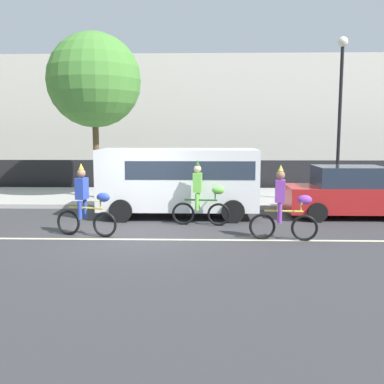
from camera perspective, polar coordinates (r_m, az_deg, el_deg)
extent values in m
plane|color=#38383A|center=(12.11, -7.48, -5.43)|extent=(80.00, 80.00, 0.00)
cube|color=beige|center=(11.63, -7.86, -5.97)|extent=(36.00, 0.14, 0.01)
cube|color=#ADAAA3|center=(18.44, -4.31, -0.63)|extent=(60.00, 5.00, 0.15)
cube|color=black|center=(21.23, -3.52, 2.18)|extent=(40.00, 0.08, 1.40)
cube|color=beige|center=(29.90, -5.79, 9.17)|extent=(28.00, 8.00, 7.05)
torus|color=black|center=(11.92, -11.03, -4.07)|extent=(0.67, 0.22, 0.67)
torus|color=black|center=(12.40, -15.42, -3.75)|extent=(0.67, 0.22, 0.67)
cylinder|color=gold|center=(12.07, -13.33, -1.98)|extent=(0.95, 0.26, 0.05)
cylinder|color=gold|center=(12.13, -13.97, -1.53)|extent=(0.04, 0.04, 0.18)
cylinder|color=gold|center=(11.87, -11.55, -1.53)|extent=(0.04, 0.04, 0.23)
cylinder|color=gold|center=(11.85, -11.57, -0.99)|extent=(0.14, 0.49, 0.03)
ellipsoid|color=#2D47B2|center=(11.80, -11.21, -0.67)|extent=(0.40, 0.28, 0.24)
cube|color=#2D47B2|center=(12.05, -13.82, 0.43)|extent=(0.31, 0.37, 0.56)
sphere|color=#9E7051|center=(12.01, -13.88, 2.33)|extent=(0.22, 0.22, 0.22)
cone|color=gold|center=(11.99, -13.91, 3.18)|extent=(0.14, 0.14, 0.16)
cylinder|color=#2D47B2|center=(12.01, -14.06, -2.25)|extent=(0.11, 0.11, 0.48)
cylinder|color=#2D47B2|center=(12.25, -13.43, -2.04)|extent=(0.11, 0.11, 0.48)
torus|color=black|center=(13.13, 3.40, -2.86)|extent=(0.67, 0.15, 0.67)
torus|color=black|center=(13.25, -1.13, -2.74)|extent=(0.67, 0.15, 0.67)
cylinder|color=#266626|center=(13.11, 1.13, -1.02)|extent=(0.97, 0.16, 0.05)
cylinder|color=#266626|center=(13.12, 0.48, -0.62)|extent=(0.04, 0.04, 0.18)
cylinder|color=#266626|center=(13.05, 2.96, -0.56)|extent=(0.04, 0.04, 0.23)
cylinder|color=#266626|center=(13.03, 2.97, -0.06)|extent=(0.09, 0.50, 0.03)
ellipsoid|color=#72CC4C|center=(13.02, 3.34, 0.24)|extent=(0.38, 0.24, 0.24)
cube|color=#72CC4C|center=(13.06, 0.70, 1.20)|extent=(0.28, 0.35, 0.56)
sphere|color=beige|center=(13.02, 0.70, 2.95)|extent=(0.22, 0.22, 0.22)
cone|color=#266626|center=(13.00, 0.71, 3.74)|extent=(0.14, 0.14, 0.16)
cylinder|color=#72CC4C|center=(12.99, 0.62, -1.28)|extent=(0.11, 0.11, 0.48)
cylinder|color=#72CC4C|center=(13.27, 0.78, -1.09)|extent=(0.11, 0.11, 0.48)
torus|color=black|center=(11.63, 14.10, -4.45)|extent=(0.67, 0.15, 0.67)
torus|color=black|center=(11.58, 8.90, -4.37)|extent=(0.67, 0.15, 0.67)
cylinder|color=#E5D84C|center=(11.52, 11.56, -2.39)|extent=(0.96, 0.17, 0.05)
cylinder|color=#E5D84C|center=(11.49, 10.83, -1.94)|extent=(0.04, 0.04, 0.18)
cylinder|color=#E5D84C|center=(11.53, 13.66, -1.87)|extent=(0.04, 0.04, 0.23)
cylinder|color=#E5D84C|center=(11.51, 13.68, -1.30)|extent=(0.09, 0.50, 0.03)
ellipsoid|color=purple|center=(11.51, 14.11, -0.97)|extent=(0.38, 0.24, 0.24)
cube|color=purple|center=(11.43, 11.13, 0.13)|extent=(0.28, 0.35, 0.56)
sphere|color=#9E7051|center=(11.39, 11.18, 2.13)|extent=(0.22, 0.22, 0.22)
cone|color=#E5D84C|center=(11.37, 11.20, 3.03)|extent=(0.14, 0.14, 0.16)
cylinder|color=purple|center=(11.38, 11.08, -2.70)|extent=(0.11, 0.11, 0.48)
cylinder|color=purple|center=(11.66, 11.03, -2.46)|extent=(0.11, 0.11, 0.48)
cube|color=white|center=(14.45, -1.72, 1.71)|extent=(5.00, 2.00, 1.90)
cube|color=#283342|center=(14.40, -0.14, 3.09)|extent=(3.90, 2.02, 0.56)
cylinder|color=black|center=(13.58, 5.23, -2.46)|extent=(0.70, 0.22, 0.70)
cylinder|color=black|center=(15.55, 4.77, -1.16)|extent=(0.70, 0.22, 0.70)
cylinder|color=black|center=(13.79, -9.03, -2.36)|extent=(0.70, 0.22, 0.70)
cylinder|color=black|center=(15.73, -7.69, -1.10)|extent=(0.70, 0.22, 0.70)
cube|color=#AD1E1E|center=(15.26, 19.53, -0.79)|extent=(4.10, 1.72, 0.80)
cube|color=#232D3D|center=(15.15, 19.29, 1.90)|extent=(2.10, 1.58, 0.64)
cylinder|color=black|center=(16.53, 22.77, -1.38)|extent=(0.60, 0.20, 0.60)
cylinder|color=black|center=(14.15, 15.63, -2.51)|extent=(0.60, 0.20, 0.60)
cylinder|color=black|center=(15.80, 14.13, -1.41)|extent=(0.60, 0.20, 0.60)
cylinder|color=black|center=(17.00, 18.18, 7.87)|extent=(0.12, 0.12, 5.50)
sphere|color=#EAEACC|center=(17.27, 18.61, 17.63)|extent=(0.36, 0.36, 0.36)
cylinder|color=brown|center=(18.03, -12.06, 4.51)|extent=(0.24, 0.24, 3.27)
sphere|color=#4C8C38|center=(18.11, -12.32, 13.70)|extent=(3.60, 3.60, 3.60)
cylinder|color=#33333D|center=(19.02, 2.21, 1.17)|extent=(0.20, 0.20, 0.85)
cube|color=beige|center=(18.96, 2.22, 3.29)|extent=(0.32, 0.20, 0.56)
sphere|color=tan|center=(18.93, 2.23, 4.46)|extent=(0.20, 0.20, 0.20)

